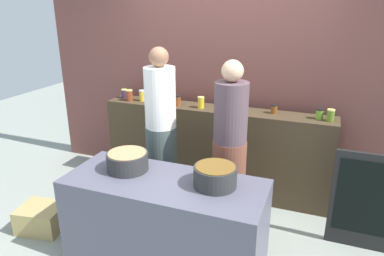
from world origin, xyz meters
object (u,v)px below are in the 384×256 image
Objects in this scene: preserve_jar_0 at (124,94)px; cook_with_tongs at (161,142)px; preserve_jar_1 at (129,95)px; preserve_jar_10 at (331,115)px; preserve_jar_9 at (320,114)px; cooking_pot_left at (128,161)px; preserve_jar_8 at (274,109)px; cooking_pot_center at (215,176)px; preserve_jar_3 at (153,95)px; preserve_jar_5 at (177,100)px; preserve_jar_4 at (165,98)px; preserve_jar_7 at (224,106)px; cook_in_cap at (229,156)px; bread_crate at (42,218)px; chalkboard_sign at (364,202)px; preserve_jar_2 at (142,95)px; preserve_jar_6 at (201,102)px.

preserve_jar_0 is 1.15m from cook_with_tongs.
preserve_jar_1 is 2.34m from preserve_jar_10.
cooking_pot_left is at bearing -138.98° from preserve_jar_9.
preserve_jar_8 is 1.41m from cooking_pot_center.
preserve_jar_3 is 1.90m from cooking_pot_center.
preserve_jar_5 is at bearing 98.07° from cook_with_tongs.
preserve_jar_8 is at bearing 4.30° from preserve_jar_5.
preserve_jar_5 is (0.18, -0.04, -0.01)m from preserve_jar_4.
preserve_jar_1 is at bearing -152.50° from preserve_jar_3.
preserve_jar_7 is at bearing -3.31° from preserve_jar_0.
cook_in_cap is (1.59, -0.73, -0.31)m from preserve_jar_0.
preserve_jar_0 is 1.89m from preserve_jar_8.
cooking_pot_left is (0.83, -1.35, -0.22)m from preserve_jar_0.
cooking_pot_center is (1.64, -1.36, -0.22)m from preserve_jar_0.
cook_with_tongs reaches higher than preserve_jar_7.
preserve_jar_1 is 1.02× the size of preserve_jar_4.
preserve_jar_9 is at bearing -1.81° from preserve_jar_3.
preserve_jar_4 is 1.06× the size of preserve_jar_10.
chalkboard_sign is at bearing 15.84° from bread_crate.
cook_in_cap is (-0.77, -0.70, -0.31)m from preserve_jar_9.
cooking_pot_left is 0.99m from cook_in_cap.
preserve_jar_1 is 0.14× the size of chalkboard_sign.
preserve_jar_4 is (0.31, 0.01, -0.00)m from preserve_jar_2.
chalkboard_sign is at bearing -19.64° from preserve_jar_7.
cook_in_cap is at bearing -23.44° from preserve_jar_1.
preserve_jar_6 is 0.08× the size of cook_in_cap.
preserve_jar_7 is (0.76, -0.04, -0.02)m from preserve_jar_4.
preserve_jar_8 is at bearing 35.76° from bread_crate.
preserve_jar_10 is at bearing 0.83° from preserve_jar_6.
preserve_jar_0 is at bearing 167.86° from chalkboard_sign.
cooking_pot_left is 0.38× the size of chalkboard_sign.
preserve_jar_4 is at bearing -3.27° from preserve_jar_0.
preserve_jar_9 is at bearing 42.47° from cook_in_cap.
preserve_jar_1 is 0.64m from preserve_jar_5.
preserve_jar_9 is (1.30, 0.06, -0.01)m from preserve_jar_6.
preserve_jar_8 is at bearing 9.29° from preserve_jar_7.
preserve_jar_0 is 1.07m from preserve_jar_6.
chalkboard_sign is (2.00, 0.74, -0.39)m from cooking_pot_left.
cook_in_cap is at bearing -69.33° from preserve_jar_7.
cook_in_cap reaches higher than preserve_jar_10.
preserve_jar_9 is 3.06m from bread_crate.
preserve_jar_2 is at bearing 178.40° from preserve_jar_7.
cook_with_tongs is at bearing -39.83° from preserve_jar_0.
preserve_jar_2 is at bearing 72.97° from bread_crate.
preserve_jar_9 is 0.32× the size of cooking_pot_center.
preserve_jar_10 reaches higher than bread_crate.
chalkboard_sign is at bearing 5.37° from cook_in_cap.
preserve_jar_4 is 0.48m from preserve_jar_6.
cooking_pot_left is at bearing -66.94° from preserve_jar_2.
preserve_jar_6 is (0.94, 0.01, -0.00)m from preserve_jar_1.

